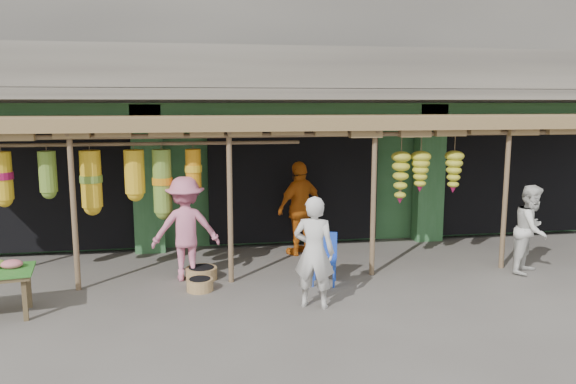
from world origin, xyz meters
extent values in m
plane|color=#514C47|center=(0.00, 0.00, 0.00)|extent=(80.00, 80.00, 0.00)
cube|color=gray|center=(0.00, 5.00, 5.00)|extent=(16.00, 6.00, 4.00)
cube|color=#2D6033|center=(0.00, 5.15, 1.50)|extent=(16.00, 5.70, 3.00)
cube|color=gray|center=(0.00, 1.65, 3.20)|extent=(16.00, 0.90, 0.22)
cube|color=gray|center=(0.00, 1.25, 3.70)|extent=(16.00, 0.10, 0.80)
cube|color=#2D6033|center=(0.00, 2.05, 2.85)|extent=(16.00, 0.35, 0.35)
cube|color=yellow|center=(-5.00, 1.97, 2.75)|extent=(1.70, 0.06, 0.55)
cube|color=#B21414|center=(-5.00, 1.93, 2.75)|extent=(1.30, 0.02, 0.30)
cube|color=black|center=(-5.00, 3.00, 1.35)|extent=(3.60, 2.00, 2.50)
cube|color=black|center=(0.00, 3.00, 1.35)|extent=(3.60, 2.00, 2.50)
cube|color=black|center=(5.00, 3.00, 1.35)|extent=(3.60, 2.00, 2.50)
cube|color=#2D6033|center=(-3.00, 2.05, 1.50)|extent=(0.60, 0.35, 3.00)
cube|color=#2D6033|center=(3.00, 2.05, 1.50)|extent=(0.60, 0.35, 3.00)
cylinder|color=brown|center=(-4.00, -0.20, 1.30)|extent=(0.09, 0.09, 2.60)
cylinder|color=brown|center=(-1.50, -0.20, 1.30)|extent=(0.09, 0.09, 2.60)
cylinder|color=brown|center=(1.00, -0.20, 1.30)|extent=(0.09, 0.09, 2.60)
cylinder|color=brown|center=(3.50, -0.20, 1.30)|extent=(0.09, 0.09, 2.60)
cylinder|color=brown|center=(-0.25, -0.20, 2.50)|extent=(12.90, 0.08, 0.08)
cylinder|color=brown|center=(-3.00, 0.20, 2.35)|extent=(5.50, 0.06, 0.06)
cube|color=brown|center=(0.00, 0.90, 2.68)|extent=(14.00, 2.70, 0.22)
cube|color=brown|center=(-4.46, -1.45, 0.29)|extent=(0.07, 0.07, 0.59)
cube|color=brown|center=(-4.56, -0.91, 0.29)|extent=(0.07, 0.07, 0.59)
ellipsoid|color=#D46A74|center=(-4.71, -1.11, 0.73)|extent=(0.31, 0.26, 0.13)
cylinder|color=#1B3EB2|center=(-0.18, -0.68, 0.19)|extent=(0.03, 0.03, 0.39)
cylinder|color=#1B3EB2|center=(0.16, -0.79, 0.19)|extent=(0.03, 0.03, 0.39)
cylinder|color=#1B3EB2|center=(-0.07, -0.35, 0.19)|extent=(0.03, 0.03, 0.39)
cylinder|color=#1B3EB2|center=(0.26, -0.45, 0.19)|extent=(0.03, 0.03, 0.39)
cube|color=#1B3EB2|center=(0.04, -0.57, 0.41)|extent=(0.51, 0.51, 0.05)
cube|color=#1B3EB2|center=(0.10, -0.38, 0.64)|extent=(0.40, 0.16, 0.44)
cylinder|color=brown|center=(-2.00, 0.03, 0.10)|extent=(0.70, 0.70, 0.21)
cylinder|color=#A78F4E|center=(-2.03, -0.57, 0.10)|extent=(0.57, 0.57, 0.20)
imported|color=beige|center=(-0.35, -1.58, 0.84)|extent=(0.73, 0.62, 1.69)
imported|color=silver|center=(3.84, -0.54, 0.80)|extent=(0.98, 0.96, 1.60)
imported|color=#C75E12|center=(0.00, 1.38, 0.94)|extent=(1.19, 0.96, 1.89)
imported|color=#D3708D|center=(-2.25, 0.09, 0.90)|extent=(1.20, 0.73, 1.79)
camera|label=1|loc=(-2.06, -9.47, 3.04)|focal=35.00mm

